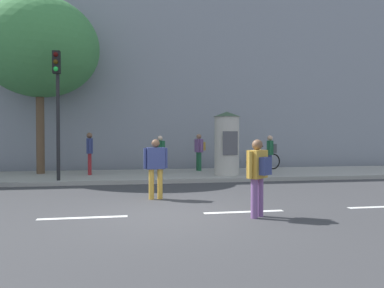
{
  "coord_description": "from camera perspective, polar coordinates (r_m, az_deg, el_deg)",
  "views": [
    {
      "loc": [
        -0.75,
        -7.66,
        1.68
      ],
      "look_at": [
        0.89,
        2.0,
        1.46
      ],
      "focal_mm": 34.02,
      "sensor_mm": 36.0,
      "label": 1
    }
  ],
  "objects": [
    {
      "name": "pedestrian_in_red_top",
      "position": [
        15.87,
        1.16,
        -0.79
      ],
      "size": [
        0.45,
        0.57,
        1.61
      ],
      "color": "#1E5938",
      "rests_on": "sidewalk_curb"
    },
    {
      "name": "poster_column",
      "position": [
        14.28,
        5.48,
        0.2
      ],
      "size": [
        1.07,
        1.07,
        2.47
      ],
      "color": "#B2ADA3",
      "rests_on": "sidewalk_curb"
    },
    {
      "name": "ground_plane",
      "position": [
        7.88,
        -4.04,
        -11.02
      ],
      "size": [
        80.0,
        80.0,
        0.0
      ],
      "primitive_type": "plane",
      "color": "#38383A"
    },
    {
      "name": "pedestrian_tallest",
      "position": [
        14.81,
        -15.76,
        -0.87
      ],
      "size": [
        0.3,
        0.67,
        1.66
      ],
      "color": "maroon",
      "rests_on": "sidewalk_curb"
    },
    {
      "name": "building_backdrop",
      "position": [
        20.07,
        -7.5,
        12.69
      ],
      "size": [
        36.0,
        5.0,
        11.3
      ],
      "primitive_type": "cube",
      "color": "gray",
      "rests_on": "ground_plane"
    },
    {
      "name": "pedestrian_with_bag",
      "position": [
        14.84,
        -5.01,
        -1.15
      ],
      "size": [
        0.37,
        0.61,
        1.54
      ],
      "color": "#B78C33",
      "rests_on": "sidewalk_curb"
    },
    {
      "name": "pedestrian_with_backpack",
      "position": [
        9.68,
        -5.72,
        -3.13
      ],
      "size": [
        0.64,
        0.3,
        1.59
      ],
      "color": "#B78C33",
      "rests_on": "ground_plane"
    },
    {
      "name": "pedestrian_in_dark_shirt",
      "position": [
        14.72,
        12.21,
        -1.1
      ],
      "size": [
        0.48,
        0.6,
        1.55
      ],
      "color": "navy",
      "rests_on": "sidewalk_curb"
    },
    {
      "name": "traffic_light",
      "position": [
        13.21,
        -20.38,
        7.33
      ],
      "size": [
        0.24,
        0.45,
        4.37
      ],
      "color": "black",
      "rests_on": "sidewalk_curb"
    },
    {
      "name": "sidewalk_curb",
      "position": [
        14.77,
        -6.71,
        -4.95
      ],
      "size": [
        36.0,
        4.0,
        0.15
      ],
      "primitive_type": "cube",
      "color": "#9E9B93",
      "rests_on": "ground_plane"
    },
    {
      "name": "street_tree",
      "position": [
        16.27,
        -22.8,
        13.77
      ],
      "size": [
        4.7,
        4.7,
        7.08
      ],
      "color": "brown",
      "rests_on": "sidewalk_curb"
    },
    {
      "name": "bicycle_leaning",
      "position": [
        16.66,
        11.12,
        -2.65
      ],
      "size": [
        1.75,
        0.42,
        1.09
      ],
      "color": "black",
      "rests_on": "sidewalk_curb"
    },
    {
      "name": "pedestrian_near_pole",
      "position": [
        7.59,
        10.34,
        -4.19
      ],
      "size": [
        0.53,
        0.52,
        1.61
      ],
      "color": "#724C84",
      "rests_on": "ground_plane"
    },
    {
      "name": "lane_markings",
      "position": [
        7.88,
        -4.04,
        -10.99
      ],
      "size": [
        25.8,
        0.16,
        0.01
      ],
      "color": "silver",
      "rests_on": "ground_plane"
    }
  ]
}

